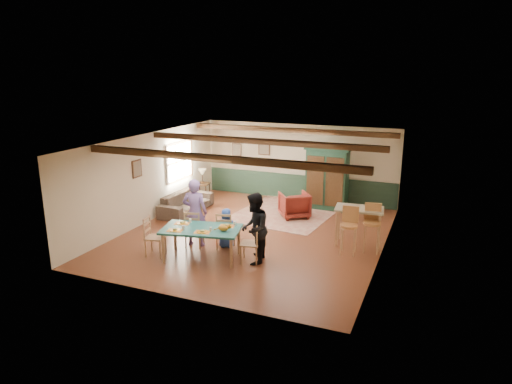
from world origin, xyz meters
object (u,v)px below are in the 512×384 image
at_px(person_woman, 254,228).
at_px(counter_table, 358,227).
at_px(table_lamp, 202,176).
at_px(end_table, 203,191).
at_px(cat, 223,228).
at_px(bar_stool_left, 349,231).
at_px(dining_chair_far_left, 195,228).
at_px(sofa, 186,202).
at_px(person_man, 195,213).
at_px(person_child, 226,228).
at_px(dining_table, 202,243).
at_px(dining_chair_far_right, 226,230).
at_px(armoire, 327,178).
at_px(armchair, 294,205).
at_px(dining_chair_end_right, 250,243).
at_px(bar_stool_right, 372,229).
at_px(dining_chair_end_left, 155,236).

distance_m(person_woman, counter_table, 3.00).
bearing_deg(table_lamp, end_table, 0.00).
relative_size(cat, bar_stool_left, 0.31).
relative_size(dining_chair_far_left, sofa, 0.45).
height_order(counter_table, bar_stool_left, bar_stool_left).
bearing_deg(person_man, person_child, -180.00).
height_order(sofa, table_lamp, table_lamp).
bearing_deg(dining_table, dining_chair_far_right, 73.51).
xyz_separation_m(armoire, bar_stool_left, (1.47, -3.61, -0.44)).
height_order(armchair, end_table, armchair).
distance_m(dining_chair_end_right, bar_stool_right, 3.16).
distance_m(person_child, bar_stool_right, 3.74).
distance_m(dining_chair_far_right, armchair, 3.30).
xyz_separation_m(dining_chair_end_right, bar_stool_left, (2.10, 1.42, 0.11)).
distance_m(dining_chair_end_right, armoire, 5.09).
xyz_separation_m(dining_chair_far_left, person_woman, (1.86, -0.36, 0.37)).
relative_size(person_man, sofa, 0.82).
bearing_deg(dining_chair_far_right, bar_stool_left, -176.90).
distance_m(table_lamp, counter_table, 6.50).
bearing_deg(dining_chair_end_left, cat, -93.37).
bearing_deg(counter_table, dining_chair_end_left, -149.88).
bearing_deg(armchair, sofa, -21.70).
bearing_deg(person_man, bar_stool_left, -178.76).
relative_size(person_man, table_lamp, 3.47).
relative_size(dining_chair_end_left, person_woman, 0.58).
distance_m(dining_table, dining_chair_end_left, 1.21).
relative_size(dining_chair_end_left, sofa, 0.45).
height_order(dining_table, person_child, person_child).
xyz_separation_m(dining_table, counter_table, (3.39, 2.39, 0.12)).
bearing_deg(end_table, bar_stool_left, -27.78).
relative_size(person_woman, armchair, 1.98).
xyz_separation_m(armoire, end_table, (-4.44, -0.50, -0.76)).
height_order(dining_table, bar_stool_right, bar_stool_right).
xyz_separation_m(person_child, armchair, (0.86, 3.11, -0.13)).
xyz_separation_m(cat, table_lamp, (-3.22, 4.77, -0.05)).
relative_size(dining_chair_far_right, person_woman, 0.58).
relative_size(cat, armchair, 0.43).
bearing_deg(dining_chair_end_right, counter_table, 121.30).
bearing_deg(counter_table, table_lamp, 158.25).
bearing_deg(bar_stool_left, armoire, 108.27).
relative_size(person_woman, cat, 4.58).
distance_m(armoire, table_lamp, 4.47).
xyz_separation_m(person_child, bar_stool_right, (3.56, 1.14, 0.10)).
relative_size(end_table, table_lamp, 1.09).
bearing_deg(person_woman, end_table, -151.57).
relative_size(counter_table, bar_stool_right, 0.99).
distance_m(armoire, bar_stool_right, 3.82).
height_order(person_man, person_woman, person_man).
relative_size(person_child, table_lamp, 2.02).
relative_size(dining_chair_end_right, person_child, 0.95).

